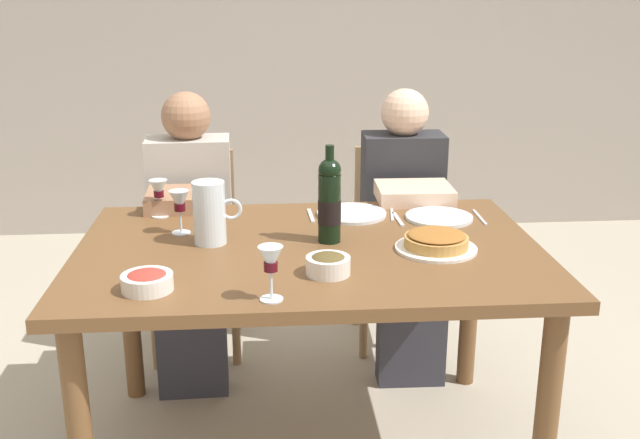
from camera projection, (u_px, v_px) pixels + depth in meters
back_wall at (283, 13)px, 4.63m from camera, size 8.00×0.10×2.80m
dining_table at (309, 273)px, 2.43m from camera, size 1.50×1.00×0.76m
wine_bottle at (330, 201)px, 2.41m from camera, size 0.08×0.08×0.32m
water_pitcher at (210, 216)px, 2.41m from camera, size 0.16×0.11×0.21m
baked_tart at (436, 242)px, 2.37m from camera, size 0.26×0.26×0.06m
salad_bowl at (147, 281)px, 2.05m from camera, size 0.14×0.14×0.06m
olive_bowl at (328, 264)px, 2.17m from camera, size 0.13×0.13×0.06m
wine_glass_left_diner at (180, 203)px, 2.50m from camera, size 0.07×0.07×0.15m
wine_glass_right_diner at (271, 262)px, 1.97m from camera, size 0.07×0.07×0.15m
wine_glass_centre at (159, 191)px, 2.69m from camera, size 0.07×0.07×0.14m
dinner_plate_left_setting at (439, 217)px, 2.69m from camera, size 0.24×0.24×0.01m
dinner_plate_right_setting at (352, 214)px, 2.73m from camera, size 0.26×0.26×0.01m
fork_left_setting at (398, 219)px, 2.68m from camera, size 0.02×0.16×0.00m
knife_left_setting at (480, 217)px, 2.70m from camera, size 0.01×0.18×0.00m
knife_right_setting at (392, 214)px, 2.74m from camera, size 0.04×0.18×0.00m
spoon_right_setting at (311, 215)px, 2.72m from camera, size 0.02×0.16×0.00m
chair_left at (195, 238)px, 3.29m from camera, size 0.41×0.41×0.87m
diner_left at (190, 229)px, 3.03m from camera, size 0.35×0.51×1.16m
chair_right at (396, 232)px, 3.38m from camera, size 0.41×0.41×0.87m
diner_right at (406, 223)px, 3.12m from camera, size 0.34×0.51×1.16m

